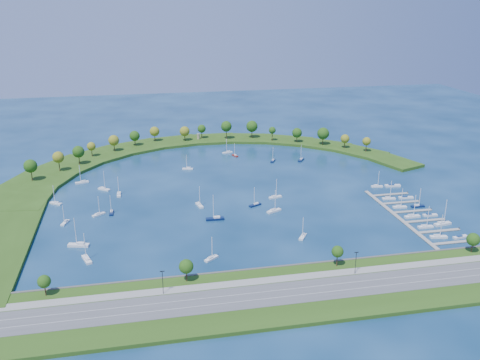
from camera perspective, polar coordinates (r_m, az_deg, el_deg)
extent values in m
plane|color=#072644|center=(322.15, -0.70, -1.02)|extent=(700.00, 700.00, 0.00)
cube|color=#2A4913|center=(212.96, 5.72, -12.23)|extent=(420.00, 42.00, 1.60)
cube|color=#474442|center=(230.71, 4.15, -9.49)|extent=(420.00, 1.20, 1.80)
cube|color=#515154|center=(212.51, 5.72, -12.03)|extent=(420.00, 16.00, 0.12)
cube|color=gray|center=(221.55, 4.88, -10.59)|extent=(420.00, 5.00, 0.12)
cube|color=silver|center=(210.45, 5.93, -12.36)|extent=(420.00, 0.15, 0.02)
cube|color=silver|center=(214.52, 5.53, -11.68)|extent=(420.00, 0.15, 0.02)
cylinder|color=#382314|center=(221.72, -20.38, -11.12)|extent=(0.56, 0.56, 4.90)
sphere|color=#154411|center=(220.04, -20.49, -10.33)|extent=(5.20, 5.20, 5.20)
cylinder|color=#382314|center=(218.80, -5.83, -10.26)|extent=(0.56, 0.56, 5.25)
sphere|color=#154411|center=(216.95, -5.86, -9.39)|extent=(6.00, 6.00, 6.00)
cylinder|color=#382314|center=(232.74, 10.48, -8.54)|extent=(0.56, 0.56, 5.60)
sphere|color=#154411|center=(230.99, 10.53, -7.70)|extent=(5.20, 5.20, 5.20)
cylinder|color=#382314|center=(262.72, 23.86, -6.69)|extent=(0.56, 0.56, 4.90)
sphere|color=#154411|center=(261.25, 23.97, -5.97)|extent=(6.00, 6.00, 6.00)
cylinder|color=black|center=(210.17, -8.38, -10.97)|extent=(0.24, 0.24, 10.00)
cylinder|color=black|center=(227.07, 12.44, -8.80)|extent=(0.24, 0.24, 10.00)
cube|color=#2A4913|center=(331.78, -23.02, -1.82)|extent=(43.73, 48.72, 2.00)
cube|color=#2A4913|center=(357.83, -20.93, -0.07)|extent=(50.23, 54.30, 2.00)
cube|color=#2A4913|center=(381.05, -18.15, 1.40)|extent=(54.07, 56.09, 2.00)
cube|color=#2A4913|center=(400.69, -14.88, 2.58)|extent=(55.20, 54.07, 2.00)
cube|color=#2A4913|center=(416.20, -11.25, 3.47)|extent=(53.65, 48.47, 2.00)
cube|color=#2A4913|center=(427.16, -7.38, 4.09)|extent=(49.62, 39.75, 2.00)
cube|color=#2A4913|center=(433.31, -3.36, 4.44)|extent=(44.32, 29.96, 2.00)
cube|color=#2A4913|center=(434.49, 0.71, 4.51)|extent=(49.49, 38.05, 2.00)
cube|color=#2A4913|center=(430.68, 4.77, 4.31)|extent=(51.13, 44.12, 2.00)
cube|color=#2A4913|center=(421.97, 8.72, 3.84)|extent=(49.19, 47.96, 2.00)
cube|color=#2A4913|center=(408.56, 12.48, 3.09)|extent=(43.90, 49.49, 2.00)
cube|color=#2A4913|center=(390.81, 15.94, 2.06)|extent=(35.67, 48.74, 2.00)
cylinder|color=#382314|center=(354.99, -21.68, 0.55)|extent=(0.56, 0.56, 8.03)
sphere|color=#154411|center=(353.34, -21.79, 1.42)|extent=(8.39, 8.39, 8.39)
cylinder|color=#382314|center=(368.26, -19.03, 1.53)|extent=(0.56, 0.56, 8.17)
sphere|color=olive|center=(366.69, -19.12, 2.36)|extent=(7.61, 7.61, 7.61)
cylinder|color=#382314|center=(379.26, -17.06, 2.18)|extent=(0.56, 0.56, 7.41)
sphere|color=#154411|center=(377.80, -17.13, 2.95)|extent=(8.21, 8.21, 8.21)
cylinder|color=#382314|center=(395.81, -15.78, 2.92)|extent=(0.56, 0.56, 6.34)
sphere|color=olive|center=(394.65, -15.84, 3.53)|extent=(6.21, 6.21, 6.21)
cylinder|color=#382314|center=(405.32, -13.49, 3.53)|extent=(0.56, 0.56, 6.77)
sphere|color=olive|center=(404.04, -13.54, 4.21)|extent=(7.98, 7.98, 7.98)
cylinder|color=#382314|center=(417.32, -11.33, 4.09)|extent=(0.56, 0.56, 6.18)
sphere|color=#154411|center=(416.15, -11.37, 4.71)|extent=(7.95, 7.95, 7.95)
cylinder|color=#382314|center=(427.48, -9.23, 4.60)|extent=(0.56, 0.56, 6.48)
sphere|color=olive|center=(426.31, -9.26, 5.23)|extent=(7.78, 7.78, 7.78)
cylinder|color=#382314|center=(425.69, -6.01, 4.67)|extent=(0.56, 0.56, 6.23)
sphere|color=olive|center=(424.54, -6.03, 5.28)|extent=(7.96, 7.96, 7.96)
cylinder|color=#382314|center=(431.71, -4.17, 4.97)|extent=(0.56, 0.56, 6.76)
sphere|color=#154411|center=(430.58, -4.18, 5.58)|extent=(6.71, 6.71, 6.71)
cylinder|color=#382314|center=(428.71, -1.49, 5.05)|extent=(0.56, 0.56, 8.76)
sphere|color=#154411|center=(427.25, -1.50, 5.84)|extent=(8.73, 8.73, 8.73)
cylinder|color=#382314|center=(432.03, 1.30, 5.10)|extent=(0.56, 0.56, 7.84)
sphere|color=#154411|center=(430.65, 1.30, 5.84)|extent=(9.33, 9.33, 9.33)
cylinder|color=#382314|center=(424.03, 3.51, 4.77)|extent=(0.56, 0.56, 7.57)
sphere|color=#154411|center=(422.83, 3.53, 5.42)|extent=(5.60, 5.60, 5.60)
cylinder|color=#382314|center=(421.48, 6.19, 4.51)|extent=(0.56, 0.56, 6.12)
sphere|color=#154411|center=(420.34, 6.21, 5.11)|extent=(7.79, 7.79, 7.79)
cylinder|color=#382314|center=(416.54, 8.97, 4.28)|extent=(0.56, 0.56, 7.23)
sphere|color=#154411|center=(415.18, 9.01, 5.01)|extent=(9.31, 9.31, 9.31)
cylinder|color=#382314|center=(410.21, 11.28, 3.83)|extent=(0.56, 0.56, 6.08)
sphere|color=olive|center=(409.09, 11.32, 4.42)|extent=(6.74, 6.74, 6.74)
cylinder|color=#382314|center=(403.83, 13.52, 3.47)|extent=(0.56, 0.56, 6.77)
sphere|color=olive|center=(402.63, 13.57, 4.10)|extent=(6.27, 6.27, 6.27)
cylinder|color=gray|center=(430.15, -4.55, 4.72)|extent=(2.20, 2.20, 4.04)
cylinder|color=gray|center=(429.61, -4.55, 5.00)|extent=(2.60, 2.60, 0.30)
cube|color=gray|center=(293.35, 16.81, -3.91)|extent=(2.20, 82.00, 0.40)
cube|color=gray|center=(273.80, 22.25, -6.27)|extent=(22.00, 2.00, 0.40)
cylinder|color=#382314|center=(279.68, 24.14, -5.94)|extent=(0.36, 0.36, 1.60)
cube|color=gray|center=(283.72, 20.82, -5.18)|extent=(22.00, 2.00, 0.40)
cylinder|color=#382314|center=(289.40, 22.67, -4.89)|extent=(0.36, 0.36, 1.60)
cube|color=gray|center=(293.90, 19.50, -4.17)|extent=(22.00, 2.00, 0.40)
cylinder|color=#382314|center=(299.38, 21.30, -3.91)|extent=(0.36, 0.36, 1.60)
cube|color=gray|center=(304.31, 18.26, -3.22)|extent=(22.00, 2.00, 0.40)
cylinder|color=#382314|center=(309.60, 20.03, -2.99)|extent=(0.36, 0.36, 1.60)
cube|color=gray|center=(314.93, 17.11, -2.33)|extent=(22.00, 2.00, 0.40)
cylinder|color=#382314|center=(320.05, 18.84, -2.12)|extent=(0.36, 0.36, 1.60)
cube|color=gray|center=(325.73, 16.04, -1.50)|extent=(22.00, 2.00, 0.40)
cylinder|color=#382314|center=(330.69, 17.72, -1.32)|extent=(0.36, 0.36, 1.60)
cube|color=#0A193F|center=(295.05, -13.77, -3.47)|extent=(2.25, 7.37, 0.88)
cube|color=silver|center=(295.44, -13.77, -3.28)|extent=(1.51, 2.60, 0.61)
cylinder|color=silver|center=(292.52, -13.86, -2.54)|extent=(0.32, 0.32, 9.87)
cube|color=white|center=(397.21, -1.38, 3.00)|extent=(7.91, 3.90, 0.91)
cube|color=silver|center=(397.29, -1.28, 3.13)|extent=(2.95, 2.09, 0.64)
cylinder|color=silver|center=(395.43, -1.46, 3.77)|extent=(0.32, 0.32, 10.29)
cube|color=white|center=(320.67, -13.00, -1.54)|extent=(2.29, 7.85, 0.94)
cube|color=silver|center=(319.66, -13.01, -1.46)|extent=(1.57, 2.76, 0.66)
cylinder|color=silver|center=(319.31, -13.07, -0.54)|extent=(0.32, 0.32, 10.56)
cube|color=#0A193F|center=(377.31, 3.59, 2.08)|extent=(5.27, 7.45, 0.88)
cube|color=silver|center=(377.77, 3.62, 2.22)|extent=(2.48, 2.95, 0.62)
cylinder|color=silver|center=(375.20, 3.59, 2.85)|extent=(0.32, 0.32, 9.92)
cube|color=white|center=(294.39, -15.08, -3.64)|extent=(7.13, 6.11, 0.89)
cube|color=silver|center=(293.74, -15.21, -3.54)|extent=(2.93, 2.71, 0.62)
cylinder|color=silver|center=(292.67, -15.07, -2.63)|extent=(0.32, 0.32, 9.96)
cube|color=white|center=(317.01, -19.35, -2.42)|extent=(7.48, 6.14, 0.92)
cube|color=silver|center=(316.24, -19.26, -2.31)|extent=(3.05, 2.76, 0.64)
cylinder|color=silver|center=(315.49, -19.54, -1.45)|extent=(0.32, 0.32, 10.31)
cube|color=#0A193F|center=(278.88, -2.73, -4.24)|extent=(9.69, 2.88, 1.16)
cube|color=silver|center=(278.60, -2.54, -4.04)|extent=(3.41, 1.95, 0.81)
cylinder|color=silver|center=(276.04, -2.91, -2.90)|extent=(0.32, 0.32, 13.02)
cube|color=white|center=(289.06, -18.45, -4.43)|extent=(4.08, 7.31, 0.85)
cube|color=silver|center=(289.36, -18.41, -4.24)|extent=(2.09, 2.78, 0.59)
cylinder|color=silver|center=(286.63, -18.61, -3.52)|extent=(0.32, 0.32, 9.52)
cube|color=#0A193F|center=(381.08, 6.64, 2.17)|extent=(6.55, 7.83, 0.97)
cube|color=silver|center=(381.58, 6.68, 2.32)|extent=(2.93, 3.21, 0.68)
cylinder|color=silver|center=(378.81, 6.64, 3.00)|extent=(0.32, 0.32, 10.86)
cube|color=white|center=(260.77, 6.83, -6.13)|extent=(5.84, 7.42, 0.90)
cube|color=silver|center=(261.10, 6.88, -5.92)|extent=(2.66, 3.00, 0.63)
cylinder|color=silver|center=(257.93, 6.84, -5.08)|extent=(0.32, 0.32, 10.11)
cube|color=white|center=(239.02, -3.13, -8.51)|extent=(7.06, 6.20, 0.88)
cube|color=silver|center=(238.20, -3.25, -8.41)|extent=(2.92, 2.73, 0.62)
cylinder|color=silver|center=(236.92, -3.05, -7.30)|extent=(0.32, 0.32, 9.96)
cube|color=white|center=(309.11, 3.85, -1.86)|extent=(8.20, 4.11, 0.95)
cube|color=silver|center=(308.45, 3.73, -1.75)|extent=(3.06, 2.19, 0.66)
cylinder|color=silver|center=(307.36, 3.98, -0.84)|extent=(0.32, 0.32, 10.66)
cube|color=maroon|center=(389.28, -0.55, 2.66)|extent=(4.12, 6.72, 0.78)
cube|color=silver|center=(388.57, -0.50, 2.73)|extent=(2.04, 2.59, 0.55)
cylinder|color=silver|center=(388.36, -0.59, 3.35)|extent=(0.32, 0.32, 8.79)
cube|color=white|center=(297.30, -4.42, -2.76)|extent=(3.90, 8.53, 0.99)
cube|color=silver|center=(297.71, -4.47, -2.55)|extent=(2.15, 3.14, 0.69)
cylinder|color=silver|center=(294.51, -4.41, -1.71)|extent=(0.32, 0.32, 11.11)
cube|color=white|center=(331.43, -14.52, -0.98)|extent=(7.86, 7.04, 0.99)
cube|color=silver|center=(331.68, -14.63, -0.81)|extent=(3.27, 3.09, 0.69)
cylinder|color=silver|center=(329.01, -14.52, 0.00)|extent=(0.32, 0.32, 11.17)
cube|color=white|center=(247.29, -16.29, -8.29)|extent=(5.32, 9.27, 1.07)
cube|color=silver|center=(246.10, -16.25, -8.19)|extent=(2.69, 3.53, 0.75)
cylinder|color=silver|center=(245.04, -16.48, -6.86)|extent=(0.32, 0.32, 12.07)
cube|color=white|center=(347.33, -16.78, -0.25)|extent=(8.54, 4.36, 0.99)
cube|color=silver|center=(347.18, -16.66, -0.10)|extent=(3.20, 2.31, 0.69)
cylinder|color=silver|center=(345.35, -16.98, 0.68)|extent=(0.32, 0.32, 11.11)
cube|color=white|center=(261.74, -17.12, -6.77)|extent=(10.34, 5.13, 1.19)
cube|color=silver|center=(260.98, -16.93, -6.58)|extent=(3.86, 2.74, 0.84)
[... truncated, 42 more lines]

